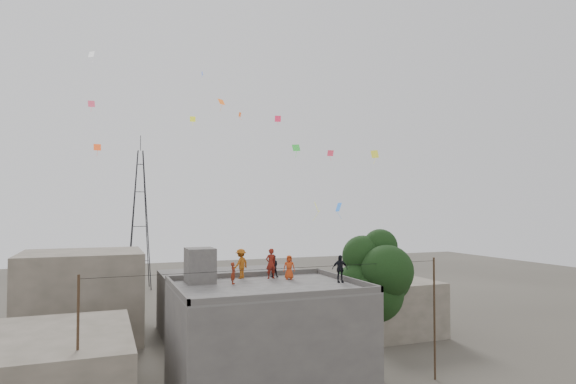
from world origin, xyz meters
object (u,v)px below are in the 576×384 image
at_px(stair_head_box, 200,265).
at_px(person_dark_adult, 340,269).
at_px(tree, 376,278).
at_px(transmission_tower, 140,219).
at_px(person_red_adult, 271,263).

distance_m(stair_head_box, person_dark_adult, 8.14).
xyz_separation_m(stair_head_box, person_dark_adult, (7.60, -2.90, -0.20)).
height_order(tree, transmission_tower, transmission_tower).
relative_size(tree, transmission_tower, 0.45).
distance_m(tree, transmission_tower, 41.12).
bearing_deg(person_dark_adult, tree, 25.69).
xyz_separation_m(tree, transmission_tower, (-11.37, 39.40, 2.97)).
relative_size(stair_head_box, person_dark_adult, 1.25).
xyz_separation_m(stair_head_box, transmission_tower, (-0.80, 37.40, 1.97)).
relative_size(stair_head_box, person_red_adult, 1.09).
xyz_separation_m(stair_head_box, tree, (10.57, -2.00, -1.00)).
bearing_deg(tree, person_dark_adult, -163.14).
bearing_deg(person_red_adult, tree, 152.83).
distance_m(tree, person_red_adult, 6.60).
bearing_deg(transmission_tower, person_dark_adult, -78.23).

